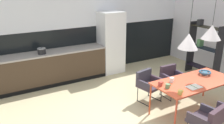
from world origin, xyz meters
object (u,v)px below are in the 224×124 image
Objects in this scene: armchair_far_side at (171,76)px; armchair_by_stool at (209,119)px; mug_short_terracotta at (172,80)px; pendant_lamp_over_table_far at (212,32)px; pendant_lamp_over_table_near at (188,41)px; fruit_bowl at (205,72)px; mug_white_ceramic at (180,92)px; armchair_corner_seat at (148,82)px; refrigerator_column at (111,43)px; open_shelf_unit at (204,47)px; cooking_pot at (42,51)px; mug_glass_clear at (168,86)px; dining_table at (194,83)px; open_book at (194,87)px; mug_dark_espresso at (160,84)px.

armchair_far_side is 1.05× the size of armchair_by_stool.
armchair_by_stool is at bearing -94.01° from mug_short_terracotta.
pendant_lamp_over_table_near is at bearing -175.05° from pendant_lamp_over_table_far.
mug_short_terracotta is (0.07, 0.99, 0.32)m from armchair_by_stool.
mug_short_terracotta is 1.24m from pendant_lamp_over_table_far.
fruit_bowl is 2.07× the size of mug_white_ceramic.
mug_white_ceramic reaches higher than armchair_corner_seat.
armchair_far_side is (0.48, -2.14, -0.43)m from refrigerator_column.
open_shelf_unit is at bearing 31.58° from pendant_lamp_over_table_near.
open_shelf_unit is at bearing 32.27° from mug_white_ceramic.
armchair_by_stool is 0.58× the size of pendant_lamp_over_table_far.
cooking_pot is at bearing 134.20° from pendant_lamp_over_table_far.
fruit_bowl reaches higher than armchair_far_side.
refrigerator_column is 2.96m from mug_glass_clear.
fruit_bowl is 1.24m from mug_white_ceramic.
cooking_pot is 4.04m from pendant_lamp_over_table_far.
refrigerator_column is 2.60× the size of armchair_by_stool.
fruit_bowl is (0.99, 0.94, 0.32)m from armchair_by_stool.
armchair_corner_seat is (-0.51, 0.88, -0.21)m from dining_table.
refrigerator_column reaches higher than armchair_far_side.
mug_short_terracotta is at bearing 62.81° from mug_white_ceramic.
mug_glass_clear is 0.61× the size of cooking_pot.
dining_table is 0.72m from mug_glass_clear.
open_shelf_unit is (2.58, 1.31, 0.09)m from mug_glass_clear.
open_book reaches higher than dining_table.
mug_short_terracotta reaches higher than mug_white_ceramic.
armchair_far_side is at bearing 35.00° from mug_dark_espresso.
mug_short_terracotta is 0.87m from pendant_lamp_over_table_near.
fruit_bowl is 0.20× the size of pendant_lamp_over_table_near.
armchair_far_side is 1.43m from mug_white_ceramic.
armchair_far_side reaches higher than armchair_by_stool.
refrigerator_column is at bearing 87.19° from mug_short_terracotta.
refrigerator_column is at bearing 76.78° from armchair_by_stool.
dining_table is 1.04m from armchair_corner_seat.
mug_dark_espresso is (-0.07, 0.45, 0.00)m from mug_white_ceramic.
armchair_corner_seat is (-0.18, -2.08, -0.45)m from refrigerator_column.
armchair_far_side is at bearing -77.32° from refrigerator_column.
open_book is at bearing 54.80° from armchair_by_stool.
open_shelf_unit is at bearing 36.03° from open_book.
mug_short_terracotta is 0.10× the size of pendant_lamp_over_table_near.
armchair_by_stool is 5.55× the size of mug_white_ceramic.
cooking_pot is (-2.17, 3.09, 0.24)m from open_book.
dining_table is 2.30m from open_shelf_unit.
open_book is at bearing 68.96° from armchair_far_side.
armchair_far_side is at bearing 52.13° from mug_white_ceramic.
mug_short_terracotta is at bearing 75.89° from armchair_by_stool.
pendant_lamp_over_table_near reaches higher than mug_glass_clear.
mug_dark_espresso is (-0.24, 0.97, 0.31)m from armchair_by_stool.
refrigerator_column is 2.78m from mug_short_terracotta.
open_shelf_unit is (1.87, 1.33, 0.18)m from dining_table.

